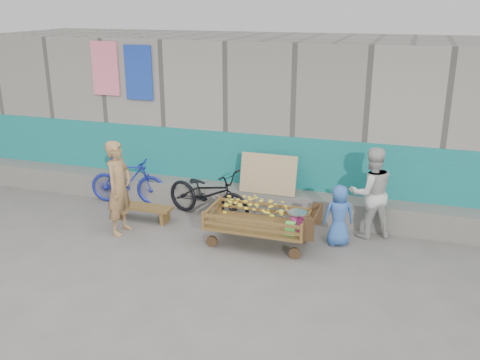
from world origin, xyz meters
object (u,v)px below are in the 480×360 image
(bench, at_px, (143,210))
(vendor_man, at_px, (119,188))
(woman, at_px, (371,193))
(bicycle_dark, at_px, (208,194))
(banana_cart, at_px, (256,215))
(bicycle_blue, at_px, (128,181))
(child, at_px, (339,215))

(bench, xyz_separation_m, vendor_man, (-0.09, -0.57, 0.59))
(bench, bearing_deg, woman, 8.38)
(bench, relative_size, bicycle_dark, 0.62)
(banana_cart, bearing_deg, bicycle_blue, 160.70)
(bicycle_blue, bearing_deg, banana_cart, -117.23)
(banana_cart, relative_size, child, 1.77)
(vendor_man, distance_m, woman, 4.06)
(bench, height_order, vendor_man, vendor_man)
(vendor_man, bearing_deg, banana_cart, -82.42)
(woman, relative_size, bicycle_dark, 0.87)
(woman, bearing_deg, bicycle_dark, -24.66)
(banana_cart, xyz_separation_m, vendor_man, (-2.26, -0.24, 0.28))
(vendor_man, bearing_deg, bench, -7.28)
(banana_cart, distance_m, woman, 1.89)
(banana_cart, distance_m, bicycle_dark, 1.37)
(vendor_man, relative_size, bicycle_dark, 0.90)
(bench, relative_size, bicycle_blue, 0.72)
(bicycle_dark, relative_size, bicycle_blue, 1.17)
(vendor_man, bearing_deg, bicycle_blue, 25.96)
(bicycle_blue, bearing_deg, vendor_man, -163.54)
(banana_cart, height_order, woman, woman)
(vendor_man, height_order, woman, vendor_man)
(bicycle_dark, xyz_separation_m, bicycle_blue, (-1.70, 0.19, -0.01))
(bench, distance_m, woman, 3.89)
(bench, bearing_deg, banana_cart, -8.69)
(vendor_man, relative_size, woman, 1.04)
(child, bearing_deg, bicycle_dark, -32.97)
(bicycle_blue, bearing_deg, bench, -143.38)
(woman, relative_size, bicycle_blue, 1.01)
(child, bearing_deg, bicycle_blue, -31.94)
(banana_cart, height_order, bench, banana_cart)
(vendor_man, bearing_deg, child, -77.66)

